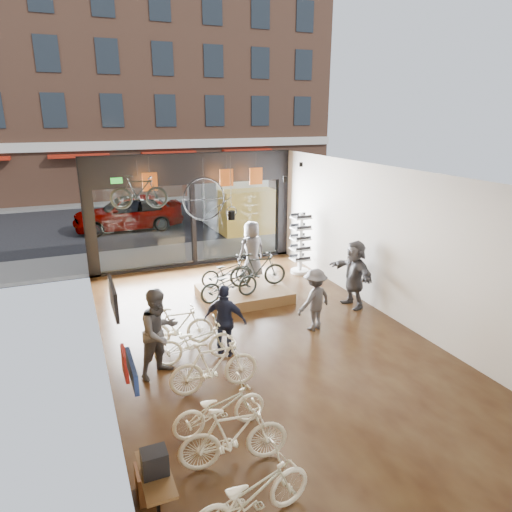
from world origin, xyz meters
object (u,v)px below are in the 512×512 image
floor_bike_5 (178,327)px  penny_farthing (213,200)px  customer_1 (159,333)px  sunglasses_rack (300,244)px  box_truck (231,195)px  floor_bike_3 (214,366)px  display_bike_left (229,284)px  floor_bike_4 (195,342)px  customer_2 (225,321)px  hung_bike (139,192)px  floor_bike_1 (234,436)px  display_bike_right (227,272)px  customer_5 (354,274)px  display_bike_mid (258,270)px  display_platform (244,294)px  floor_bike_0 (251,495)px  customer_3 (315,300)px  floor_bike_2 (219,408)px  street_car (128,212)px  customer_4 (252,250)px

floor_bike_5 → penny_farthing: bearing=-22.9°
customer_1 → sunglasses_rack: (5.44, 4.39, 0.08)m
box_truck → floor_bike_3: (-4.83, -12.55, -0.90)m
display_bike_left → customer_1: size_ratio=0.92×
box_truck → sunglasses_rack: box_truck is taller
floor_bike_4 → customer_2: customer_2 is taller
sunglasses_rack → floor_bike_3: bearing=-121.6°
customer_2 → hung_bike: hung_bike is taller
floor_bike_1 → penny_farthing: bearing=-7.9°
display_bike_right → customer_5: customer_5 is taller
floor_bike_4 → display_bike_right: display_bike_right is taller
penny_farthing → hung_bike: 2.27m
floor_bike_1 → floor_bike_3: 1.97m
box_truck → floor_bike_1: size_ratio=4.37×
customer_1 → customer_5: customer_5 is taller
display_bike_right → sunglasses_rack: (2.84, 0.91, 0.29)m
display_bike_mid → customer_1: (-3.39, -3.07, 0.12)m
floor_bike_1 → display_platform: size_ratio=0.69×
display_bike_left → customer_5: (3.18, -1.04, 0.18)m
display_bike_mid → floor_bike_3: bearing=156.1°
floor_bike_0 → floor_bike_5: (0.26, 4.97, 0.02)m
customer_3 → floor_bike_2: bearing=21.6°
floor_bike_5 → display_bike_mid: display_bike_mid is taller
box_truck → hung_bike: bearing=-127.1°
street_car → display_platform: (1.86, -9.59, -0.66)m
floor_bike_1 → display_bike_left: display_bike_left is taller
floor_bike_3 → customer_1: customer_1 is taller
display_platform → customer_2: (-1.50, -2.78, 0.65)m
display_bike_right → customer_5: (2.89, -2.06, 0.22)m
floor_bike_1 → floor_bike_0: bearing=179.3°
customer_5 → sunglasses_rack: bearing=178.0°
customer_2 → sunglasses_rack: size_ratio=0.81×
customer_3 → customer_5: 1.86m
customer_4 → floor_bike_1: bearing=56.9°
display_bike_mid → sunglasses_rack: bearing=-48.6°
floor_bike_0 → floor_bike_3: bearing=-17.6°
floor_bike_5 → customer_1: bearing=154.7°
box_truck → floor_bike_3: size_ratio=4.20×
display_bike_mid → customer_4: size_ratio=0.88×
display_platform → customer_1: customer_1 is taller
customer_5 → floor_bike_4: bearing=-78.6°
floor_bike_1 → floor_bike_2: floor_bike_1 is taller
floor_bike_5 → customer_2: (0.85, -0.78, 0.33)m
street_car → customer_2: (0.37, -12.37, -0.01)m
floor_bike_1 → sunglasses_rack: sunglasses_rack is taller
floor_bike_5 → customer_1: 1.25m
display_bike_mid → penny_farthing: 2.67m
floor_bike_4 → customer_5: size_ratio=0.93×
display_bike_left → customer_5: 3.35m
floor_bike_0 → customer_2: customer_2 is taller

